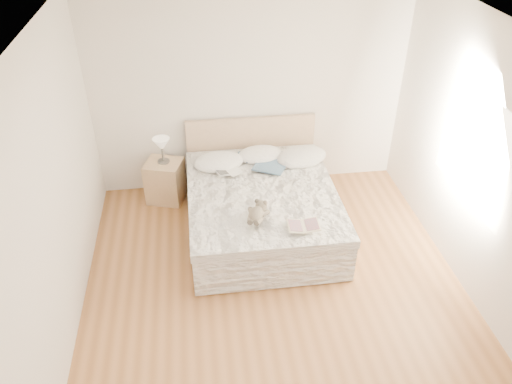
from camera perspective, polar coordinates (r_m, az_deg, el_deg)
The scene contains 16 objects.
floor at distance 5.34m, azimuth 2.41°, elevation -11.82°, with size 4.00×4.50×0.00m, color brown.
ceiling at distance 3.87m, azimuth 3.40°, elevation 16.99°, with size 4.00×4.50×0.00m, color white.
wall_back at distance 6.43m, azimuth -0.71°, elevation 11.49°, with size 4.00×0.02×2.70m, color silver.
wall_left at distance 4.60m, azimuth -22.56°, elevation -1.63°, with size 0.02×4.50×2.70m, color silver.
wall_right at distance 5.17m, azimuth 25.20°, elevation 1.86°, with size 0.02×4.50×2.70m, color silver.
window at distance 5.34m, azimuth 23.84°, elevation 4.49°, with size 0.02×1.30×1.10m, color white.
bed at distance 6.03m, azimuth 0.59°, elevation -1.64°, with size 1.72×2.14×1.00m.
nightstand at distance 6.64m, azimuth -10.34°, elevation 1.25°, with size 0.45×0.40×0.56m, color tan.
table_lamp at distance 6.40m, azimuth -10.73°, elevation 5.26°, with size 0.23×0.23×0.34m.
pillow_left at distance 6.27m, azimuth -4.30°, elevation 3.45°, with size 0.63×0.44×0.19m, color white.
pillow_middle at distance 6.41m, azimuth 0.48°, elevation 4.31°, with size 0.57×0.40×0.17m, color white.
pillow_right at distance 6.39m, azimuth 5.25°, elevation 4.04°, with size 0.67×0.47×0.20m, color silver.
blouse at distance 6.28m, azimuth 1.93°, elevation 3.48°, with size 0.59×0.63×0.02m, color #35506C, non-canonical shape.
photo_book at distance 6.08m, azimuth -3.25°, elevation 2.32°, with size 0.31×0.21×0.02m, color white.
childrens_book at distance 5.22m, azimuth 5.44°, elevation -3.90°, with size 0.35×0.24×0.02m, color beige.
teddy_bear at distance 5.27m, azimuth 0.01°, elevation -3.04°, with size 0.21×0.30×0.16m, color #6C6050, non-canonical shape.
Camera 1 is at (-0.71, -3.63, 3.86)m, focal length 35.00 mm.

